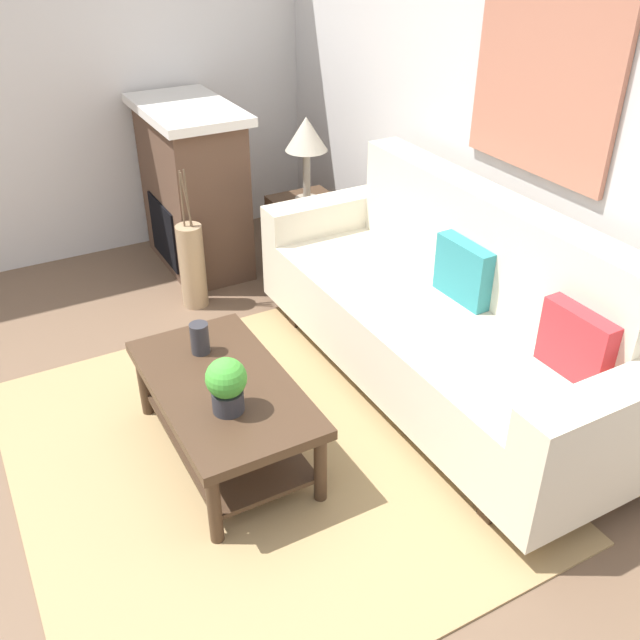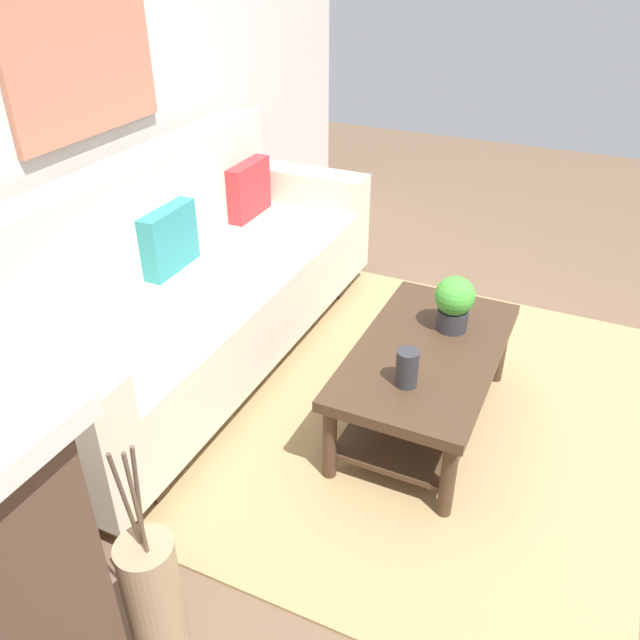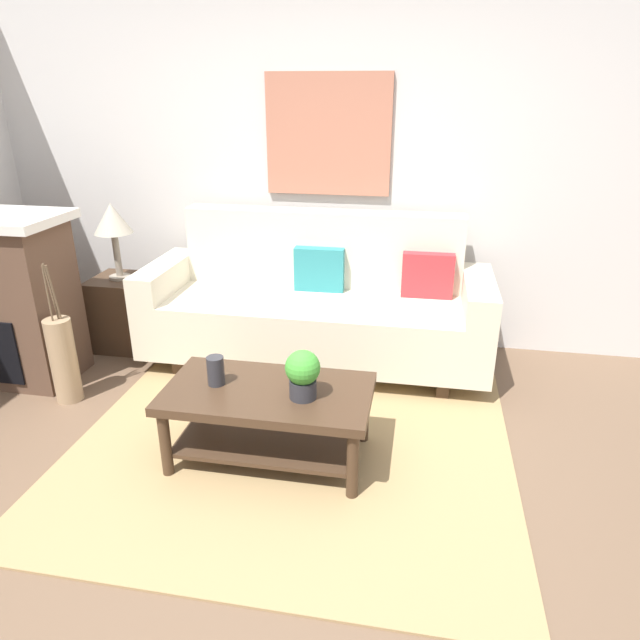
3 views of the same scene
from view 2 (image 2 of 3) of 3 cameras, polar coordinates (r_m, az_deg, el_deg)
The scene contains 14 objects.
ground_plane at distance 3.17m, azimuth 15.97°, elevation -9.64°, with size 9.37×9.37×0.00m, color brown.
wall_back at distance 3.45m, azimuth -19.71°, elevation 18.54°, with size 5.37×0.10×2.70m, color silver.
area_rug at distance 3.24m, azimuth 7.29°, elevation -7.39°, with size 2.46×2.20×0.01m, color #A38456.
couch at distance 3.38m, azimuth -11.02°, elevation 2.76°, with size 2.45×0.84×1.08m.
throw_pillow_teal at distance 3.34m, azimuth -13.22°, elevation 6.91°, with size 0.36×0.12×0.32m, color teal.
throw_pillow_crimson at distance 3.93m, azimuth -6.41°, elevation 11.32°, with size 0.36×0.12×0.32m, color red.
coffee_table at distance 2.96m, azimuth 9.23°, elevation -4.31°, with size 1.10×0.60×0.43m.
tabletop_vase at distance 2.62m, azimuth 7.63°, elevation -4.18°, with size 0.09×0.09×0.16m, color #2D2D33.
potted_plant_tabletop at distance 2.98m, azimuth 11.68°, elevation 1.56°, with size 0.18×0.18×0.26m.
floor_vase at distance 2.17m, azimuth -14.13°, elevation -23.45°, with size 0.17×0.17×0.57m, color tan.
floor_vase_branch_a at distance 1.82m, azimuth -15.67°, elevation -14.53°, with size 0.01×0.01×0.36m, color brown.
floor_vase_branch_b at distance 1.82m, azimuth -16.71°, elevation -14.92°, with size 0.01×0.01×0.36m, color brown.
floor_vase_branch_c at distance 1.80m, azimuth -15.82°, elevation -15.32°, with size 0.01×0.01×0.36m, color brown.
framed_painting at distance 3.31m, azimuth -20.38°, elevation 22.21°, with size 0.92×0.03×0.85m, color #B77056.
Camera 2 is at (-2.43, -0.18, 2.03)m, focal length 36.52 mm.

